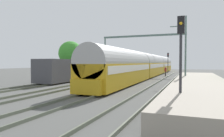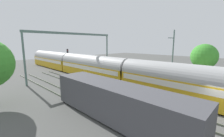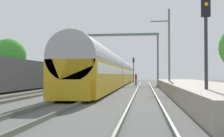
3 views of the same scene
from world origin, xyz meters
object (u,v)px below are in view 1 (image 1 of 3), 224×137
at_px(freight_car, 73,70).
at_px(railway_signal_near, 181,50).
at_px(railway_signal_far, 168,60).
at_px(catenary_gantry, 142,45).
at_px(passenger_train, 150,65).
at_px(person_crossing, 166,70).

relative_size(freight_car, railway_signal_near, 2.67).
bearing_deg(railway_signal_near, railway_signal_far, 96.92).
bearing_deg(railway_signal_far, catenary_gantry, -112.61).
distance_m(passenger_train, person_crossing, 2.91).
distance_m(freight_car, railway_signal_far, 27.06).
xyz_separation_m(freight_car, person_crossing, (10.73, 13.25, -0.44)).
distance_m(freight_car, railway_signal_near, 19.62).
distance_m(person_crossing, railway_signal_far, 12.08).
bearing_deg(person_crossing, railway_signal_far, 18.26).
xyz_separation_m(person_crossing, railway_signal_near, (3.80, -26.33, 2.10)).
xyz_separation_m(passenger_train, railway_signal_near, (6.55, -26.43, 1.15)).
relative_size(passenger_train, person_crossing, 28.44).
bearing_deg(person_crossing, railway_signal_near, -157.54).
bearing_deg(railway_signal_near, person_crossing, 98.21).
relative_size(passenger_train, freight_car, 3.78).
distance_m(railway_signal_far, catenary_gantry, 10.58).
xyz_separation_m(railway_signal_far, catenary_gantry, (-3.91, -9.40, 2.87)).
height_order(freight_car, person_crossing, freight_car).
height_order(railway_signal_far, catenary_gantry, catenary_gantry).
xyz_separation_m(freight_car, railway_signal_far, (9.90, 25.14, 1.55)).
height_order(passenger_train, person_crossing, passenger_train).
relative_size(railway_signal_near, railway_signal_far, 1.04).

